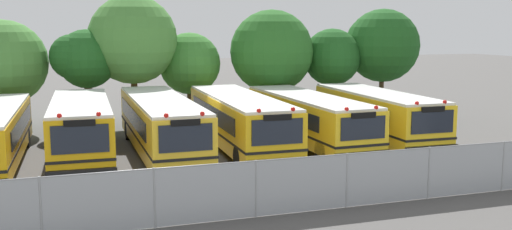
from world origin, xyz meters
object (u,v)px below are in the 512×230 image
(school_bus_1, at_px, (81,127))
(tree_3, at_px, (132,40))
(school_bus_4, at_px, (308,117))
(tree_7, at_px, (380,45))
(school_bus_2, at_px, (161,123))
(school_bus_5, at_px, (376,114))
(tree_1, at_px, (3,63))
(tree_5, at_px, (269,53))
(tree_2, at_px, (83,59))
(school_bus_3, at_px, (239,120))
(tree_4, at_px, (191,62))
(tree_6, at_px, (333,56))

(school_bus_1, bearing_deg, tree_3, -110.87)
(school_bus_4, xyz_separation_m, tree_7, (7.73, 6.59, 3.29))
(school_bus_2, xyz_separation_m, school_bus_5, (10.82, -0.41, -0.03))
(tree_7, bearing_deg, school_bus_5, -120.86)
(school_bus_2, xyz_separation_m, tree_1, (-7.20, 8.10, 2.39))
(school_bus_1, bearing_deg, tree_5, -146.11)
(school_bus_4, bearing_deg, tree_2, -36.98)
(school_bus_3, bearing_deg, tree_5, -118.45)
(school_bus_1, relative_size, school_bus_2, 0.86)
(tree_2, height_order, tree_3, tree_3)
(tree_2, distance_m, tree_5, 10.79)
(tree_1, bearing_deg, school_bus_2, -48.38)
(school_bus_1, relative_size, tree_1, 1.61)
(tree_1, distance_m, tree_5, 14.96)
(school_bus_3, height_order, school_bus_5, school_bus_3)
(tree_4, height_order, tree_6, tree_6)
(school_bus_3, relative_size, tree_5, 1.63)
(school_bus_2, bearing_deg, tree_3, -87.29)
(tree_4, bearing_deg, school_bus_5, -47.06)
(school_bus_5, xyz_separation_m, tree_2, (-13.89, 7.64, 2.63))
(school_bus_2, distance_m, tree_7, 16.59)
(school_bus_4, bearing_deg, tree_1, -31.11)
(school_bus_3, relative_size, tree_2, 1.96)
(school_bus_5, xyz_separation_m, tree_4, (-7.72, 8.29, 2.29))
(tree_1, relative_size, tree_7, 0.89)
(tree_1, bearing_deg, school_bus_1, -65.36)
(school_bus_4, relative_size, tree_6, 1.91)
(school_bus_2, bearing_deg, tree_5, -137.84)
(school_bus_2, relative_size, school_bus_5, 1.16)
(school_bus_1, distance_m, school_bus_3, 7.16)
(school_bus_1, distance_m, tree_7, 19.77)
(tree_2, xyz_separation_m, tree_5, (10.78, -0.21, 0.17))
(school_bus_1, bearing_deg, school_bus_2, -177.77)
(school_bus_3, bearing_deg, tree_3, -60.68)
(school_bus_2, distance_m, school_bus_4, 7.20)
(tree_7, bearing_deg, tree_2, 177.56)
(school_bus_4, bearing_deg, tree_4, -64.26)
(tree_7, bearing_deg, tree_5, 175.55)
(school_bus_5, bearing_deg, school_bus_1, -0.25)
(school_bus_2, height_order, tree_1, tree_1)
(tree_1, height_order, tree_5, tree_5)
(tree_6, bearing_deg, school_bus_3, -140.15)
(tree_6, bearing_deg, tree_3, 176.42)
(school_bus_2, xyz_separation_m, tree_6, (11.81, 6.68, 2.55))
(tree_7, bearing_deg, school_bus_2, -156.59)
(school_bus_4, relative_size, tree_2, 1.92)
(school_bus_1, relative_size, tree_4, 1.83)
(tree_2, xyz_separation_m, tree_7, (18.00, -0.77, 0.63))
(tree_3, bearing_deg, school_bus_2, -87.13)
(school_bus_2, xyz_separation_m, tree_5, (7.71, 7.02, 2.77))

